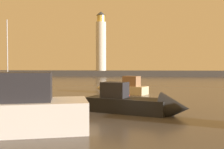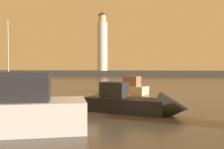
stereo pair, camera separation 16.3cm
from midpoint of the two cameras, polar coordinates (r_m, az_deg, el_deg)
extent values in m
plane|color=#4C4742|center=(37.07, 1.94, -2.59)|extent=(220.00, 220.00, 0.00)
cube|color=#423F3D|center=(72.64, 3.58, 0.26)|extent=(90.63, 4.51, 1.45)
cylinder|color=silver|center=(73.41, -2.43, 6.00)|extent=(2.77, 2.77, 13.19)
cylinder|color=#F2CC59|center=(74.31, -2.44, 11.79)|extent=(2.08, 2.08, 1.85)
cone|color=#33383D|center=(74.56, -2.45, 12.89)|extent=(2.49, 2.49, 1.06)
cube|color=#1E284C|center=(26.23, -21.53, -3.70)|extent=(1.99, 4.93, 0.88)
cube|color=#232328|center=(26.75, -20.82, -1.35)|extent=(1.29, 1.66, 1.20)
cube|color=white|center=(12.90, -21.07, -8.39)|extent=(7.19, 4.32, 1.40)
cube|color=#232328|center=(12.66, -19.47, -2.46)|extent=(3.19, 2.58, 1.28)
cube|color=beige|center=(28.03, 2.46, -3.25)|extent=(5.07, 3.68, 0.82)
cone|color=beige|center=(29.53, -2.34, -2.90)|extent=(2.08, 2.12, 1.61)
cube|color=#8C6647|center=(27.54, 4.03, -1.42)|extent=(1.89, 1.69, 1.03)
cube|color=black|center=(17.07, 2.93, -6.54)|extent=(5.47, 3.52, 0.91)
cone|color=black|center=(16.16, 12.99, -6.92)|extent=(2.17, 2.24, 1.77)
cube|color=#232328|center=(17.31, 0.30, -3.26)|extent=(1.88, 1.60, 0.99)
cube|color=beige|center=(34.03, -21.72, -2.46)|extent=(5.53, 6.20, 0.82)
cylinder|color=#B7B7BC|center=(33.30, -21.56, 4.54)|extent=(0.12, 0.12, 7.42)
cylinder|color=#B7B7BC|center=(35.09, -22.18, 0.52)|extent=(2.44, 2.91, 0.09)
sphere|color=red|center=(21.97, 2.61, -4.78)|extent=(0.78, 0.78, 0.78)
camera|label=1|loc=(0.08, -90.21, -0.01)|focal=42.86mm
camera|label=2|loc=(0.08, 89.79, 0.01)|focal=42.86mm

